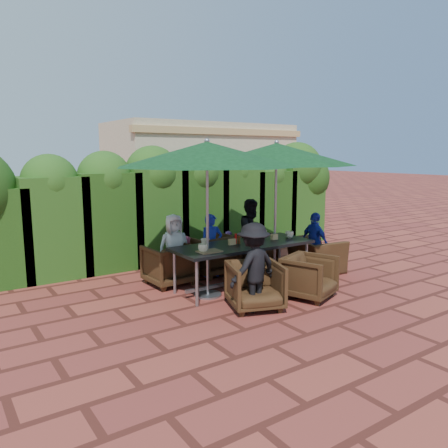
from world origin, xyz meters
TOP-DOWN VIEW (x-y plane):
  - ground at (0.00, 0.00)m, footprint 80.00×80.00m
  - dining_table at (-0.05, -0.20)m, footprint 2.42×0.90m
  - umbrella_left at (-0.78, -0.24)m, footprint 2.84×2.84m
  - umbrella_right at (0.70, -0.13)m, footprint 2.70×2.70m
  - chair_far_left at (-1.00, 0.66)m, footprint 0.78×0.73m
  - chair_far_mid at (-0.03, 0.77)m, footprint 0.83×0.78m
  - chair_far_right at (0.90, 0.68)m, footprint 0.94×0.92m
  - chair_near_left at (-0.52, -1.11)m, footprint 0.92×0.89m
  - chair_near_right at (0.49, -1.21)m, footprint 0.90×0.88m
  - chair_end_right at (1.72, -0.14)m, footprint 0.73×1.02m
  - adult_far_left at (-0.83, 0.77)m, footprint 0.63×0.43m
  - adult_far_mid at (-0.12, 0.67)m, footprint 0.47×0.41m
  - adult_far_right at (0.90, 0.79)m, footprint 0.70×0.49m
  - adult_near_left at (-0.58, -1.15)m, footprint 0.86×0.49m
  - adult_end_right at (1.68, -0.15)m, footprint 0.35×0.68m
  - child_left at (-0.51, 0.86)m, footprint 0.31×0.27m
  - child_right at (0.44, 0.91)m, footprint 0.32×0.29m
  - pedestrian_a at (1.73, 4.07)m, footprint 1.88×1.27m
  - pedestrian_b at (2.60, 4.36)m, footprint 0.93×0.64m
  - pedestrian_c at (3.25, 4.21)m, footprint 1.14×1.28m
  - cup_a at (-0.93, -0.35)m, footprint 0.16×0.16m
  - cup_b at (-0.70, -0.05)m, footprint 0.14×0.14m
  - cup_c at (-0.03, -0.44)m, footprint 0.15×0.15m
  - cup_d at (0.53, 0.00)m, footprint 0.15×0.15m
  - cup_e at (0.93, -0.25)m, footprint 0.15×0.15m
  - ketchup_bottle at (-0.16, -0.13)m, footprint 0.04×0.04m
  - sauce_bottle at (-0.11, -0.16)m, footprint 0.04×0.04m
  - serving_tray at (-0.85, -0.40)m, footprint 0.35×0.25m
  - number_block_left at (-0.26, -0.17)m, footprint 0.12×0.06m
  - number_block_right at (0.60, -0.23)m, footprint 0.12×0.06m
  - hedge_wall at (-0.01, 2.32)m, footprint 9.10×1.60m
  - building at (3.50, 6.99)m, footprint 6.20×3.08m

SIDE VIEW (x-z plane):
  - ground at x=0.00m, z-range 0.00..0.00m
  - chair_near_right at x=0.49m, z-range 0.00..0.73m
  - child_right at x=0.44m, z-range 0.00..0.75m
  - chair_near_left at x=-0.52m, z-range 0.00..0.75m
  - child_left at x=-0.51m, z-range 0.00..0.76m
  - chair_far_right at x=0.90m, z-range 0.00..0.76m
  - chair_far_left at x=-1.00m, z-range 0.00..0.77m
  - chair_far_mid at x=-0.03m, z-range 0.00..0.81m
  - chair_end_right at x=1.72m, z-range 0.00..0.83m
  - adult_end_right at x=1.68m, z-range 0.00..1.13m
  - adult_far_mid at x=-0.12m, z-range 0.00..1.15m
  - adult_far_left at x=-0.83m, z-range 0.00..1.19m
  - adult_near_left at x=-0.58m, z-range 0.00..1.28m
  - dining_table at x=-0.05m, z-range 0.30..1.05m
  - adult_far_right at x=0.90m, z-range 0.00..1.35m
  - serving_tray at x=-0.85m, z-range 0.75..0.77m
  - number_block_left at x=-0.26m, z-range 0.75..0.85m
  - number_block_right at x=0.60m, z-range 0.75..0.85m
  - cup_e at x=0.93m, z-range 0.75..0.87m
  - cup_c at x=-0.03m, z-range 0.75..0.87m
  - cup_a at x=-0.93m, z-range 0.75..0.87m
  - cup_b at x=-0.70m, z-range 0.75..0.88m
  - cup_d at x=0.53m, z-range 0.75..0.89m
  - ketchup_bottle at x=-0.16m, z-range 0.75..0.92m
  - sauce_bottle at x=-0.11m, z-range 0.75..0.92m
  - pedestrian_b at x=2.60m, z-range 0.00..1.80m
  - pedestrian_c at x=3.25m, z-range 0.00..1.85m
  - pedestrian_a at x=1.73m, z-range 0.00..1.89m
  - hedge_wall at x=-0.01m, z-range 0.07..2.58m
  - building at x=3.50m, z-range 0.01..3.21m
  - umbrella_right at x=0.70m, z-range 0.98..3.44m
  - umbrella_left at x=-0.78m, z-range 0.98..3.44m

